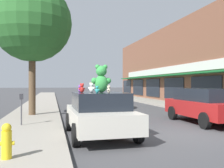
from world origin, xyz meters
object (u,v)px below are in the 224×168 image
at_px(teddy_bear_yellow, 91,87).
at_px(parked_car_far_center, 206,104).
at_px(plush_art_car, 99,113).
at_px(parking_meter, 21,105).
at_px(teddy_bear_red, 82,88).
at_px(teddy_bear_white, 92,88).
at_px(teddy_bear_purple, 80,89).
at_px(teddy_bear_cream, 109,89).
at_px(teddy_bear_giant, 101,79).
at_px(fire_hydrant, 7,141).
at_px(teddy_bear_teal, 97,90).
at_px(street_tree, 32,23).

xyz_separation_m(teddy_bear_yellow, parked_car_far_center, (5.56, 1.39, -0.81)).
bearing_deg(plush_art_car, parking_meter, 140.88).
bearing_deg(teddy_bear_red, parking_meter, -66.46).
distance_m(teddy_bear_red, teddy_bear_white, 0.39).
bearing_deg(teddy_bear_purple, teddy_bear_yellow, -170.86).
xyz_separation_m(parked_car_far_center, parking_meter, (-8.14, 0.51, 0.07)).
bearing_deg(parking_meter, teddy_bear_cream, -44.81).
distance_m(teddy_bear_purple, parked_car_far_center, 6.07).
bearing_deg(plush_art_car, teddy_bear_giant, 45.49).
bearing_deg(fire_hydrant, teddy_bear_purple, 58.70).
bearing_deg(teddy_bear_yellow, teddy_bear_giant, 118.43).
height_order(teddy_bear_white, teddy_bear_purple, teddy_bear_white).
bearing_deg(teddy_bear_giant, teddy_bear_white, -6.09).
relative_size(teddy_bear_teal, teddy_bear_cream, 0.94).
bearing_deg(teddy_bear_giant, teddy_bear_cream, 97.78).
distance_m(teddy_bear_giant, teddy_bear_cream, 0.90).
distance_m(teddy_bear_white, fire_hydrant, 3.73).
distance_m(street_tree, parking_meter, 5.51).
relative_size(teddy_bear_teal, teddy_bear_yellow, 0.68).
distance_m(teddy_bear_cream, teddy_bear_purple, 1.61).
bearing_deg(fire_hydrant, teddy_bear_red, 52.29).
distance_m(plush_art_car, parking_meter, 3.58).
relative_size(plush_art_car, teddy_bear_yellow, 11.88).
relative_size(teddy_bear_teal, teddy_bear_purple, 0.93).
distance_m(teddy_bear_teal, fire_hydrant, 3.25).
distance_m(plush_art_car, teddy_bear_white, 0.92).
bearing_deg(plush_art_car, street_tree, 113.97).
bearing_deg(teddy_bear_cream, plush_art_car, -136.69).
height_order(plush_art_car, fire_hydrant, plush_art_car).
relative_size(street_tree, fire_hydrant, 9.11).
xyz_separation_m(teddy_bear_white, street_tree, (-2.41, 5.61, 3.49)).
relative_size(teddy_bear_yellow, teddy_bear_purple, 1.37).
height_order(teddy_bear_teal, teddy_bear_cream, teddy_bear_cream).
distance_m(teddy_bear_cream, street_tree, 7.91).
xyz_separation_m(teddy_bear_yellow, teddy_bear_red, (-0.38, -0.34, -0.01)).
distance_m(plush_art_car, teddy_bear_purple, 1.23).
xyz_separation_m(teddy_bear_yellow, parking_meter, (-2.58, 1.89, -0.73)).
height_order(parked_car_far_center, street_tree, street_tree).
relative_size(teddy_bear_cream, teddy_bear_white, 0.74).
distance_m(fire_hydrant, parking_meter, 4.79).
height_order(parked_car_far_center, parking_meter, parked_car_far_center).
bearing_deg(teddy_bear_red, teddy_bear_giant, 167.52).
distance_m(teddy_bear_giant, teddy_bear_teal, 0.85).
bearing_deg(street_tree, fire_hydrant, -89.38).
height_order(plush_art_car, street_tree, street_tree).
relative_size(fire_hydrant, parking_meter, 0.62).
distance_m(plush_art_car, teddy_bear_yellow, 0.96).
xyz_separation_m(teddy_bear_cream, parked_car_far_center, (5.17, 2.45, -0.76)).
height_order(teddy_bear_purple, parked_car_far_center, teddy_bear_purple).
xyz_separation_m(plush_art_car, teddy_bear_white, (-0.25, 0.14, 0.87)).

